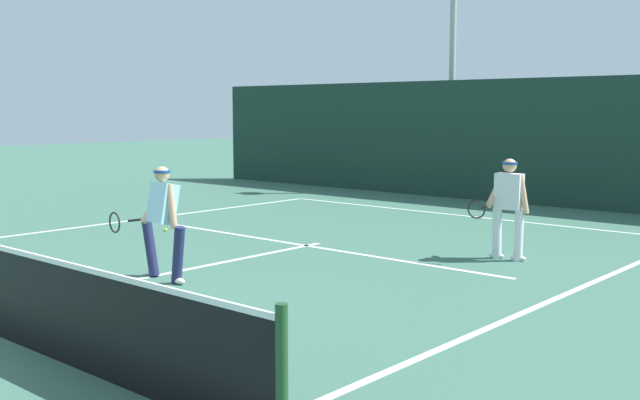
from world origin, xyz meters
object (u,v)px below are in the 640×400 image
object	(u,v)px
player_far	(508,204)
tennis_ball	(165,230)
light_pole	(453,40)
player_near	(162,218)
tennis_ball_extra	(166,303)

from	to	relation	value
player_far	tennis_ball	world-z (taller)	player_far
light_pole	player_near	bearing A→B (deg)	-76.43
player_far	tennis_ball_extra	bearing A→B (deg)	65.98
tennis_ball	tennis_ball_extra	xyz separation A→B (m)	(4.61, -3.50, 0.00)
player_near	tennis_ball	bearing A→B (deg)	-31.91
tennis_ball_extra	light_pole	bearing A→B (deg)	107.43
player_near	tennis_ball	world-z (taller)	player_near
light_pole	player_far	bearing A→B (deg)	-53.18
player_near	light_pole	world-z (taller)	light_pole
player_near	tennis_ball	distance (m)	4.43
tennis_ball_extra	light_pole	size ratio (longest dim) A/B	0.01
player_near	player_far	size ratio (longest dim) A/B	0.99
tennis_ball	tennis_ball_extra	world-z (taller)	same
tennis_ball	tennis_ball_extra	size ratio (longest dim) A/B	1.00
player_far	light_pole	world-z (taller)	light_pole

